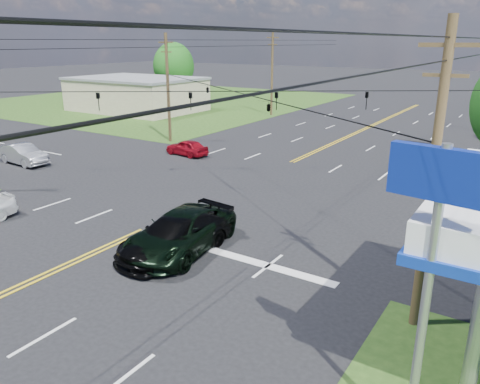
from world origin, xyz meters
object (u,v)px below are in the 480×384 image
Objects in this scene: pole_left_far at (272,72)px; tree_far_l at (174,66)px; sedan_silver at (23,154)px; pole_se at (432,180)px; pickup_dkgreen at (180,232)px; retail_nw at (137,95)px; suv_black at (175,236)px; polesign_se at (436,225)px; pole_nw at (168,87)px.

pole_left_far reaches higher than tree_far_l.
sedan_silver is at bearing -96.75° from pole_left_far.
pickup_dkgreen is (-10.00, 0.27, -4.06)m from pole_se.
suv_black is (33.00, -31.09, -1.17)m from retail_nw.
retail_nw is at bearing -160.56° from pole_left_far.
pickup_dkgreen reaches higher than suv_black.
suv_black is (35.00, -41.09, -4.37)m from tree_far_l.
tree_far_l reaches higher than retail_nw.
sedan_silver is 0.65× the size of polesign_se.
pole_left_far is 40.30m from pickup_dkgreen.
polesign_se reaches higher than sedan_silver.
pole_left_far reaches higher than pole_se.
suv_black is at bearing -48.51° from pole_nw.
pole_nw is at bearing 124.75° from pickup_dkgreen.
polesign_se is at bearing -57.22° from pole_left_far.
tree_far_l reaches higher than pickup_dkgreen.
suv_black is (-10.00, -0.09, -4.09)m from pole_se.
pole_nw reaches higher than tree_far_l.
tree_far_l is (-19.00, 23.00, 0.28)m from pole_nw.
pickup_dkgreen is 0.36m from suv_black.
pickup_dkgreen is 1.08× the size of suv_black.
retail_nw is at bearing 129.73° from pickup_dkgreen.
sedan_silver is at bearing 169.63° from suv_black.
polesign_se is at bearing -18.04° from suv_black.
polesign_se is at bearing -78.19° from pole_se.
pole_left_far is 1.63× the size of pickup_dkgreen.
pickup_dkgreen is at bearing 154.50° from polesign_se.
pole_left_far reaches higher than pickup_dkgreen.
polesign_se reaches higher than retail_nw.
pole_left_far is (17.00, 6.00, 3.17)m from retail_nw.
retail_nw reaches higher than sedan_silver.
pole_left_far reaches higher than polesign_se.
pole_nw is 1.67× the size of suv_black.
pole_nw reaches higher than suv_black.
pole_se is 10.80m from pickup_dkgreen.
pole_left_far is 40.63m from suv_black.
pole_left_far is 31.86m from sedan_silver.
pole_nw is 0.95× the size of pole_left_far.
tree_far_l is at bearing 129.56° from pole_nw.
polesign_se is (27.05, -42.00, 0.23)m from pole_left_far.
pole_left_far reaches higher than pole_nw.
suv_black is at bearing -43.30° from retail_nw.
pole_nw is at bearing -37.41° from retail_nw.
tree_far_l is at bearing 25.72° from sedan_silver.
sedan_silver is (-29.71, 5.66, -4.17)m from pole_se.
pole_nw reaches higher than pickup_dkgreen.
pickup_dkgreen is at bearing -102.99° from sedan_silver.
pole_left_far is 1.43× the size of polesign_se.
pole_left_far is at bearing -4.43° from sedan_silver.
sedan_silver is at bearing -62.32° from retail_nw.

